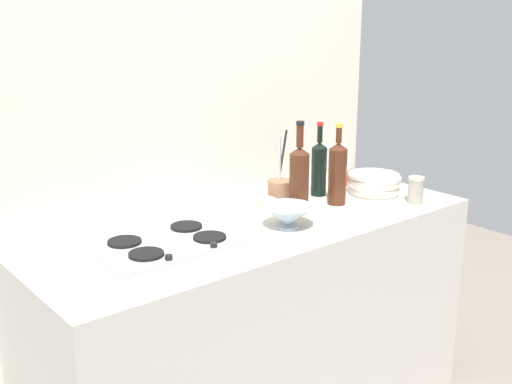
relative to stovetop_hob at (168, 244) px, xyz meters
The scene contains 12 objects.
counter_block 0.62m from the stovetop_hob, ahead, with size 1.80×0.70×0.90m, color beige.
backsplash_panel 0.59m from the stovetop_hob, 44.35° to the left, with size 1.90×0.06×2.15m, color beige.
stovetop_hob is the anchor object (origin of this frame).
plate_stack 1.06m from the stovetop_hob, ahead, with size 0.23×0.23×0.09m.
wine_bottle_leftmost 0.87m from the stovetop_hob, ahead, with size 0.07×0.07×0.32m.
wine_bottle_mid_left 0.65m from the stovetop_hob, ahead, with size 0.08×0.08×0.37m.
wine_bottle_mid_right 0.83m from the stovetop_hob, ahead, with size 0.08×0.08×0.34m.
mixing_bowl 0.47m from the stovetop_hob, 13.66° to the right, with size 0.20×0.20×0.09m.
butter_dish 0.49m from the stovetop_hob, 12.21° to the left, with size 0.14×0.09×0.06m, color silver.
utensil_crock 0.65m from the stovetop_hob, 12.06° to the left, with size 0.10×0.10×0.32m.
condiment_jar_front 1.08m from the stovetop_hob, ahead, with size 0.07×0.07×0.08m.
condiment_jar_rear 1.11m from the stovetop_hob, 11.01° to the right, with size 0.07×0.07×0.11m.
Camera 1 is at (-1.47, -1.79, 1.68)m, focal length 44.43 mm.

